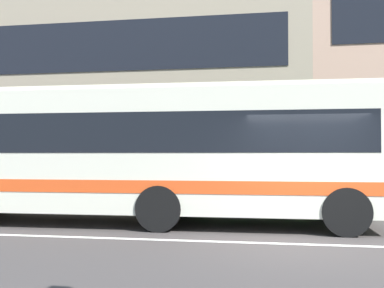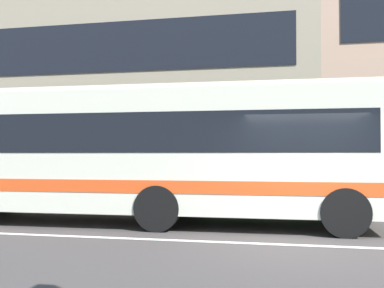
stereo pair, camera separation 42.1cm
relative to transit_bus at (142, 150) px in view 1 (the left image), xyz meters
name	(u,v)px [view 1 (the left image)]	position (x,y,z in m)	size (l,w,h in m)	color
ground_plane	(313,245)	(3.86, -2.09, -1.79)	(160.00, 160.00, 0.00)	#403B39
lane_centre_line	(313,245)	(3.86, -2.09, -1.78)	(60.00, 0.16, 0.01)	silver
apartment_block_left	(75,84)	(-7.27, 12.36, 3.72)	(24.17, 8.74, 11.01)	tan
transit_bus	(142,150)	(0.00, 0.00, 0.00)	(11.26, 2.84, 3.24)	beige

